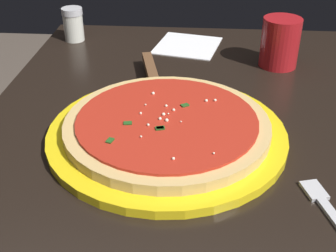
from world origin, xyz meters
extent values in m
cube|color=black|center=(-0.40, -0.28, 0.37)|extent=(0.06, 0.06, 0.75)
cube|color=black|center=(-0.40, 0.28, 0.37)|extent=(0.06, 0.06, 0.75)
cube|color=black|center=(0.00, 0.00, 0.76)|extent=(0.95, 0.70, 0.03)
cylinder|color=yellow|center=(0.02, -0.04, 0.78)|extent=(0.36, 0.36, 0.01)
cylinder|color=#DBB26B|center=(0.02, -0.04, 0.79)|extent=(0.30, 0.30, 0.02)
cylinder|color=red|center=(0.02, -0.04, 0.80)|extent=(0.27, 0.27, 0.00)
sphere|color=#EFEACC|center=(0.05, -0.07, 0.81)|extent=(0.00, 0.00, 0.00)
sphere|color=#EFEACC|center=(0.00, -0.04, 0.81)|extent=(0.00, 0.00, 0.00)
sphere|color=#EFEACC|center=(-0.05, -0.07, 0.81)|extent=(0.01, 0.01, 0.01)
sphere|color=#EFEACC|center=(0.03, -0.02, 0.81)|extent=(0.00, 0.00, 0.00)
sphere|color=#EFEACC|center=(0.03, -0.04, 0.81)|extent=(0.01, 0.01, 0.01)
sphere|color=#EFEACC|center=(0.01, -0.04, 0.81)|extent=(0.00, 0.00, 0.00)
sphere|color=#EFEACC|center=(-0.01, -0.08, 0.81)|extent=(0.00, 0.00, 0.00)
sphere|color=#EFEACC|center=(0.01, -0.08, 0.81)|extent=(0.00, 0.00, 0.00)
sphere|color=#EFEACC|center=(0.13, -0.03, 0.81)|extent=(0.00, 0.00, 0.00)
sphere|color=#EFEACC|center=(-0.01, -0.05, 0.81)|extent=(0.00, 0.00, 0.00)
sphere|color=#EFEACC|center=(0.01, -0.05, 0.81)|extent=(0.01, 0.01, 0.01)
sphere|color=#EFEACC|center=(0.03, -0.05, 0.81)|extent=(0.00, 0.00, 0.00)
sphere|color=#EFEACC|center=(0.11, 0.02, 0.81)|extent=(0.00, 0.00, 0.00)
sphere|color=#EFEACC|center=(0.08, -0.07, 0.81)|extent=(0.00, 0.00, 0.00)
sphere|color=#EFEACC|center=(-0.04, 0.03, 0.81)|extent=(0.00, 0.00, 0.00)
sphere|color=#EFEACC|center=(-0.03, 0.01, 0.81)|extent=(0.00, 0.00, 0.00)
cube|color=#23561E|center=(-0.02, -0.02, 0.81)|extent=(0.01, 0.01, 0.00)
cube|color=#23561E|center=(0.04, -0.10, 0.81)|extent=(0.01, 0.01, 0.00)
cube|color=#23561E|center=(0.05, -0.05, 0.81)|extent=(0.01, 0.01, 0.00)
cube|color=#23561E|center=(0.05, -0.05, 0.81)|extent=(0.01, 0.01, 0.00)
cube|color=#23561E|center=(0.09, -0.12, 0.81)|extent=(0.01, 0.01, 0.00)
cube|color=silver|center=(-0.07, -0.07, 0.79)|extent=(0.10, 0.09, 0.00)
cube|color=brown|center=(-0.18, -0.09, 0.79)|extent=(0.13, 0.05, 0.01)
cylinder|color=#B2191E|center=(-0.26, 0.16, 0.82)|extent=(0.07, 0.07, 0.10)
cube|color=white|center=(-0.35, -0.03, 0.77)|extent=(0.16, 0.16, 0.00)
cube|color=silver|center=(0.14, 0.15, 0.78)|extent=(0.04, 0.03, 0.00)
cylinder|color=silver|center=(-0.37, -0.29, 0.80)|extent=(0.04, 0.04, 0.06)
cylinder|color=silver|center=(-0.37, -0.29, 0.84)|extent=(0.05, 0.05, 0.01)
camera|label=1|loc=(0.58, 0.00, 1.14)|focal=47.42mm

